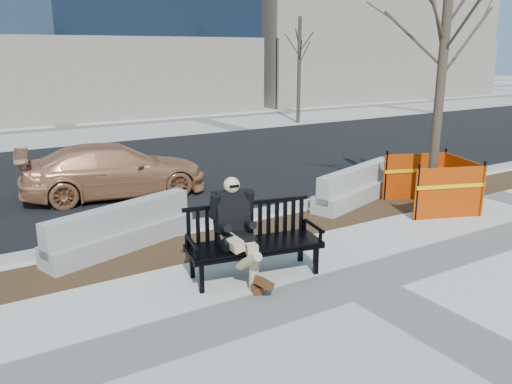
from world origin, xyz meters
The scene contains 11 objects.
ground centered at (0.00, 0.00, 0.00)m, with size 120.00×120.00×0.00m, color beige.
mulch_strip centered at (0.00, 2.60, 0.00)m, with size 40.00×1.20×0.02m, color #47301C.
asphalt_street centered at (0.00, 8.80, 0.00)m, with size 60.00×10.40×0.01m, color black.
curb centered at (0.00, 3.55, 0.06)m, with size 60.00×0.25×0.12m, color #9E9B93.
bench centered at (-1.19, 1.00, 0.00)m, with size 2.11×0.76×1.12m, color black, non-canonical shape.
seated_man centered at (-1.47, 1.11, 0.00)m, with size 0.66×1.11×1.55m, color black, non-canonical shape.
tree_fence centered at (3.98, 2.00, 0.00)m, with size 2.35×2.35×5.88m, color red, non-canonical shape.
sedan centered at (-1.60, 6.65, 0.00)m, with size 1.74×4.28×1.24m, color #B2754D.
jersey_barrier_left centered at (-2.58, 3.17, 0.00)m, with size 2.83×0.57×0.81m, color gray, non-canonical shape.
jersey_barrier_right centered at (2.90, 3.19, 0.00)m, with size 2.89×0.58×0.83m, color #AAA79F, non-canonical shape.
far_tree_right centered at (9.71, 14.75, 0.00)m, with size 1.94×1.94×5.23m, color #413529, non-canonical shape.
Camera 1 is at (-5.07, -5.33, 3.39)m, focal length 36.48 mm.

